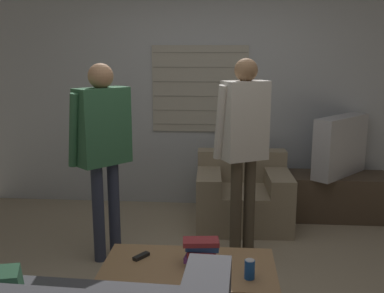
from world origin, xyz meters
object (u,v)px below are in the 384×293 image
(person_left_standing, at_px, (103,138))
(book_stack, at_px, (202,252))
(soda_can, at_px, (250,269))
(tv, at_px, (340,146))
(spare_remote, at_px, (141,256))
(coffee_table, at_px, (189,271))
(person_right_standing, at_px, (244,135))
(armchair_beige, at_px, (243,196))

(person_left_standing, height_order, book_stack, person_left_standing)
(person_left_standing, xyz_separation_m, soda_can, (1.19, -1.00, -0.63))
(tv, relative_size, spare_remote, 5.61)
(tv, xyz_separation_m, person_left_standing, (-2.24, -1.14, 0.28))
(soda_can, xyz_separation_m, spare_remote, (-0.73, 0.23, -0.05))
(person_left_standing, xyz_separation_m, spare_remote, (0.46, -0.77, -0.68))
(coffee_table, relative_size, book_stack, 4.60)
(spare_remote, bearing_deg, soda_can, 17.92)
(person_right_standing, bearing_deg, soda_can, -117.20)
(armchair_beige, relative_size, coffee_table, 0.84)
(armchair_beige, relative_size, tv, 1.35)
(armchair_beige, relative_size, soda_can, 7.75)
(book_stack, xyz_separation_m, soda_can, (0.31, -0.18, -0.02))
(person_right_standing, height_order, book_stack, person_right_standing)
(armchair_beige, height_order, coffee_table, armchair_beige)
(soda_can, bearing_deg, person_right_standing, 90.65)
(coffee_table, distance_m, spare_remote, 0.35)
(armchair_beige, height_order, soda_can, armchair_beige)
(tv, bearing_deg, book_stack, 7.10)
(armchair_beige, bearing_deg, book_stack, 76.80)
(coffee_table, height_order, soda_can, soda_can)
(coffee_table, relative_size, person_right_standing, 0.67)
(coffee_table, xyz_separation_m, soda_can, (0.40, -0.14, 0.10))
(coffee_table, bearing_deg, tv, 54.27)
(book_stack, bearing_deg, spare_remote, 172.81)
(tv, height_order, person_left_standing, person_left_standing)
(book_stack, bearing_deg, person_right_standing, 72.65)
(armchair_beige, relative_size, book_stack, 3.89)
(armchair_beige, xyz_separation_m, coffee_table, (-0.42, -1.75, 0.05))
(coffee_table, xyz_separation_m, tv, (1.44, 2.01, 0.45))
(person_left_standing, distance_m, soda_can, 1.68)
(soda_can, bearing_deg, tv, 63.95)
(tv, height_order, book_stack, tv)
(armchair_beige, xyz_separation_m, book_stack, (-0.33, -1.71, 0.17))
(tv, xyz_separation_m, person_right_standing, (-1.06, -1.01, 0.29))
(person_left_standing, bearing_deg, tv, -21.06)
(tv, bearing_deg, coffee_table, 6.02)
(armchair_beige, relative_size, person_right_standing, 0.56)
(tv, xyz_separation_m, book_stack, (-1.36, -1.97, -0.33))
(person_right_standing, bearing_deg, coffee_table, -138.86)
(coffee_table, xyz_separation_m, person_left_standing, (-0.79, 0.86, 0.72))
(person_left_standing, bearing_deg, coffee_table, -95.53)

